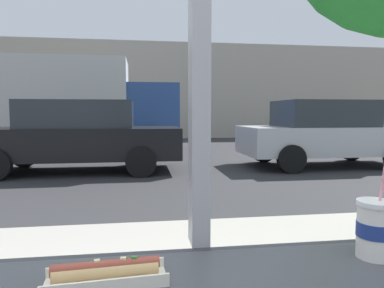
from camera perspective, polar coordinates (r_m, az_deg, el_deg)
ground_plane at (r=8.96m, az=-7.18°, el=-3.54°), size 60.00×60.00×0.00m
sidewalk_strip at (r=2.77m, az=-4.44°, el=-22.23°), size 16.00×2.80×0.11m
building_facade_far at (r=19.18m, az=-7.86°, el=8.58°), size 28.00×1.20×5.07m
soda_cup_right at (r=1.01m, az=27.68°, el=-12.05°), size 0.09×0.09×0.30m
hotdog_tray_far at (r=0.81m, az=-13.77°, el=-19.75°), size 0.26×0.11×0.05m
parked_car_black at (r=8.32m, az=-18.13°, el=1.34°), size 4.60×1.98×1.61m
parked_car_silver at (r=9.37m, az=20.83°, el=1.70°), size 4.18×2.00×1.64m
box_truck at (r=12.88m, az=-18.82°, el=6.42°), size 6.83×2.44×3.17m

